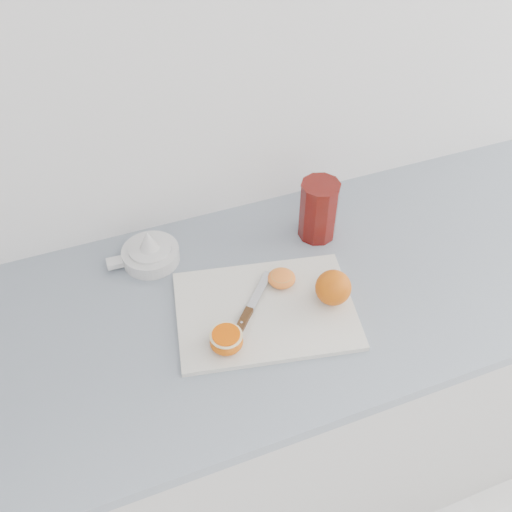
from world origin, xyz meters
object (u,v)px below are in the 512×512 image
object	(u,v)px
cutting_board	(265,310)
citrus_juicer	(150,253)
red_tumbler	(318,212)
half_orange	(226,341)
counter	(276,399)

from	to	relation	value
cutting_board	citrus_juicer	distance (m)	0.30
red_tumbler	cutting_board	bearing A→B (deg)	-138.10
cutting_board	half_orange	distance (m)	0.13
half_orange	citrus_juicer	world-z (taller)	citrus_juicer
citrus_juicer	red_tumbler	xyz separation A→B (m)	(0.39, -0.05, 0.04)
half_orange	citrus_juicer	size ratio (longest dim) A/B	0.40
counter	half_orange	bearing A→B (deg)	-146.57
counter	cutting_board	bearing A→B (deg)	-141.91
counter	cutting_board	world-z (taller)	cutting_board
half_orange	citrus_juicer	distance (m)	0.31
citrus_juicer	red_tumbler	distance (m)	0.40
half_orange	red_tumbler	world-z (taller)	red_tumbler
counter	red_tumbler	distance (m)	0.55
cutting_board	half_orange	bearing A→B (deg)	-149.17
counter	red_tumbler	size ratio (longest dim) A/B	16.82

